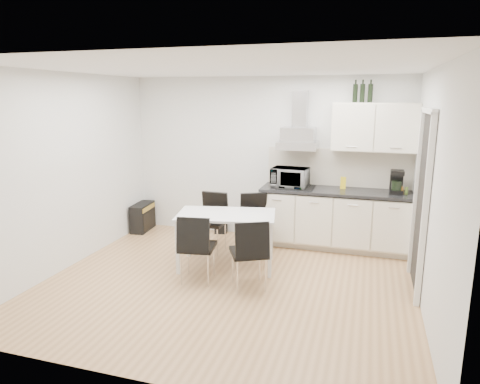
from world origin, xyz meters
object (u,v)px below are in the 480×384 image
object	(u,v)px
kitchenette	(338,195)
dining_table	(226,220)
chair_far_left	(211,223)
chair_far_right	(256,225)
chair_near_left	(198,248)
floor_speaker	(221,223)
chair_near_right	(249,253)
guitar_amp	(143,217)

from	to	relation	value
kitchenette	dining_table	size ratio (longest dim) A/B	1.78
dining_table	chair_far_left	xyz separation A→B (m)	(-0.41, 0.48, -0.22)
chair_far_right	chair_near_left	xyz separation A→B (m)	(-0.44, -1.16, 0.00)
floor_speaker	chair_near_left	bearing A→B (deg)	-88.99
kitchenette	chair_near_left	xyz separation A→B (m)	(-1.56, -1.76, -0.39)
chair_far_left	chair_near_right	bearing A→B (deg)	131.51
chair_far_left	chair_near_left	world-z (taller)	same
chair_far_right	guitar_amp	size ratio (longest dim) A/B	1.50
chair_near_left	guitar_amp	xyz separation A→B (m)	(-1.73, 1.68, -0.20)
chair_far_left	guitar_amp	distance (m)	1.66
kitchenette	chair_far_right	xyz separation A→B (m)	(-1.12, -0.60, -0.39)
chair_far_left	chair_near_left	bearing A→B (deg)	102.98
chair_far_right	chair_near_right	world-z (taller)	same
chair_far_right	guitar_amp	xyz separation A→B (m)	(-2.17, 0.51, -0.20)
dining_table	floor_speaker	xyz separation A→B (m)	(-0.57, 1.38, -0.49)
chair_far_left	floor_speaker	bearing A→B (deg)	-79.07
guitar_amp	floor_speaker	distance (m)	1.38
chair_far_right	chair_near_left	bearing A→B (deg)	43.65
kitchenette	chair_far_right	distance (m)	1.33
chair_near_right	floor_speaker	bearing A→B (deg)	91.15
chair_near_left	floor_speaker	distance (m)	1.98
dining_table	chair_far_right	distance (m)	0.70
dining_table	chair_far_right	bearing A→B (deg)	56.56
chair_far_left	chair_near_left	distance (m)	1.06
dining_table	chair_far_right	world-z (taller)	chair_far_right
kitchenette	chair_far_left	distance (m)	1.96
kitchenette	dining_table	distance (m)	1.84
chair_far_right	chair_near_left	distance (m)	1.25
dining_table	chair_far_left	size ratio (longest dim) A/B	1.61
dining_table	floor_speaker	distance (m)	1.57
kitchenette	guitar_amp	bearing A→B (deg)	-178.53
chair_far_right	floor_speaker	xyz separation A→B (m)	(-0.82, 0.76, -0.27)
chair_near_left	kitchenette	bearing A→B (deg)	40.08
guitar_amp	chair_near_right	bearing A→B (deg)	-40.49
chair_far_left	chair_near_right	xyz separation A→B (m)	(0.89, -1.04, 0.00)
guitar_amp	floor_speaker	xyz separation A→B (m)	(1.36, 0.25, -0.07)
guitar_amp	chair_far_right	bearing A→B (deg)	-18.72
floor_speaker	chair_far_left	bearing A→B (deg)	-90.09
kitchenette	chair_near_right	bearing A→B (deg)	-116.81
kitchenette	guitar_amp	world-z (taller)	kitchenette
dining_table	chair_far_left	bearing A→B (deg)	118.98
kitchenette	chair_near_left	size ratio (longest dim) A/B	2.86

